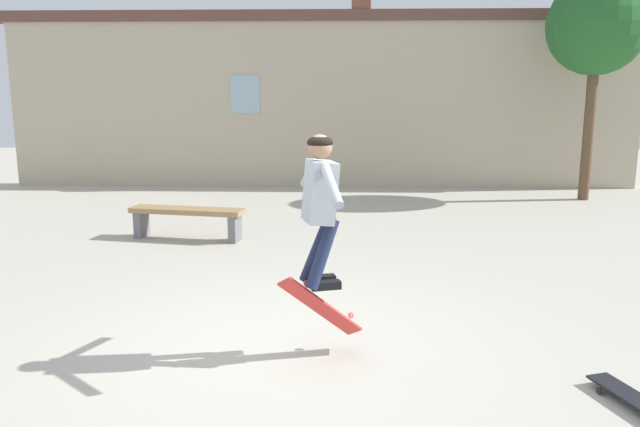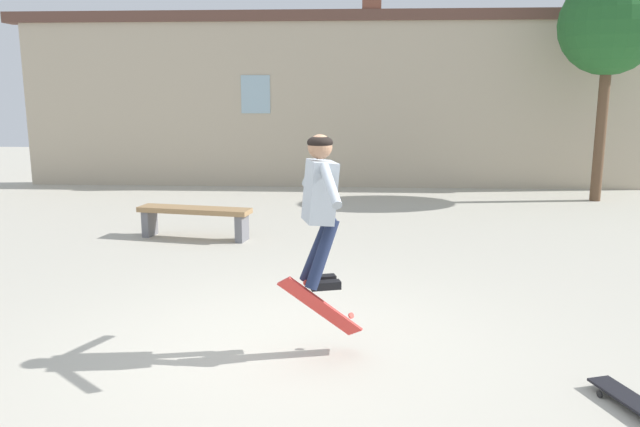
{
  "view_description": "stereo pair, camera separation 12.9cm",
  "coord_description": "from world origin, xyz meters",
  "px_view_note": "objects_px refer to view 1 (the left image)",
  "views": [
    {
      "loc": [
        0.49,
        -5.35,
        2.34
      ],
      "look_at": [
        0.31,
        -0.09,
        1.3
      ],
      "focal_mm": 35.0,
      "sensor_mm": 36.0,
      "label": 1
    },
    {
      "loc": [
        0.62,
        -5.34,
        2.34
      ],
      "look_at": [
        0.31,
        -0.09,
        1.3
      ],
      "focal_mm": 35.0,
      "sensor_mm": 36.0,
      "label": 2
    }
  ],
  "objects_px": {
    "skater": "(320,198)",
    "skateboard_resting": "(637,400)",
    "skateboard_flipping": "(320,307)",
    "tree_right": "(597,27)",
    "park_bench": "(187,216)"
  },
  "relations": [
    {
      "from": "skateboard_flipping",
      "to": "skateboard_resting",
      "type": "height_order",
      "value": "skateboard_flipping"
    },
    {
      "from": "skateboard_resting",
      "to": "tree_right",
      "type": "bearing_deg",
      "value": -36.29
    },
    {
      "from": "skater",
      "to": "skateboard_resting",
      "type": "height_order",
      "value": "skater"
    },
    {
      "from": "skater",
      "to": "park_bench",
      "type": "bearing_deg",
      "value": 101.07
    },
    {
      "from": "tree_right",
      "to": "skateboard_flipping",
      "type": "relative_size",
      "value": 6.18
    },
    {
      "from": "park_bench",
      "to": "skateboard_resting",
      "type": "distance_m",
      "value": 7.04
    },
    {
      "from": "park_bench",
      "to": "tree_right",
      "type": "bearing_deg",
      "value": 36.89
    },
    {
      "from": "tree_right",
      "to": "skateboard_resting",
      "type": "xyz_separation_m",
      "value": [
        -3.04,
        -9.2,
        -3.55
      ]
    },
    {
      "from": "tree_right",
      "to": "park_bench",
      "type": "bearing_deg",
      "value": -152.92
    },
    {
      "from": "tree_right",
      "to": "skater",
      "type": "xyz_separation_m",
      "value": [
        -5.44,
        -8.31,
        -2.19
      ]
    },
    {
      "from": "park_bench",
      "to": "skateboard_resting",
      "type": "height_order",
      "value": "park_bench"
    },
    {
      "from": "skateboard_flipping",
      "to": "skateboard_resting",
      "type": "relative_size",
      "value": 0.84
    },
    {
      "from": "tree_right",
      "to": "park_bench",
      "type": "xyz_separation_m",
      "value": [
        -7.71,
        -3.94,
        -3.25
      ]
    },
    {
      "from": "skater",
      "to": "skateboard_flipping",
      "type": "bearing_deg",
      "value": -88.78
    },
    {
      "from": "tree_right",
      "to": "skateboard_flipping",
      "type": "height_order",
      "value": "tree_right"
    }
  ]
}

